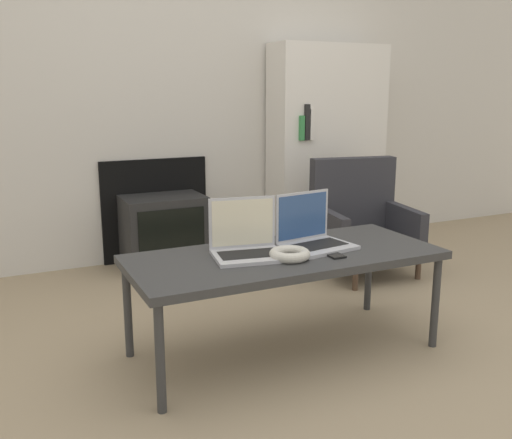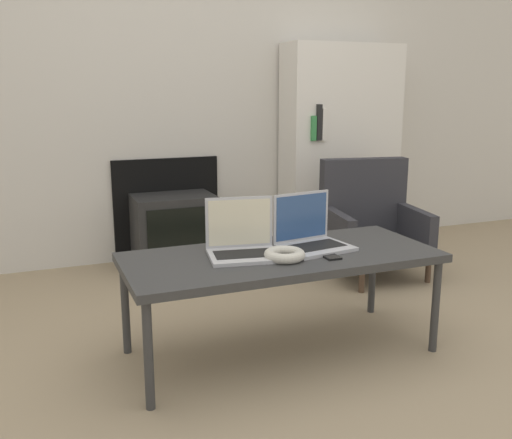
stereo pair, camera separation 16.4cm
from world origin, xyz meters
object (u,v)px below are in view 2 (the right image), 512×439
phone (328,255)px  armchair (370,221)px  laptop_left (242,243)px  laptop_right (310,236)px  tv (174,230)px  headphones (285,255)px

phone → armchair: bearing=48.7°
laptop_left → armchair: size_ratio=0.46×
armchair → laptop_right: bearing=-126.6°
tv → laptop_left: bearing=-91.9°
headphones → armchair: armchair is taller
headphones → armchair: bearing=42.1°
laptop_left → tv: size_ratio=0.63×
headphones → tv: (-0.09, 1.59, -0.25)m
phone → armchair: armchair is taller
phone → armchair: size_ratio=0.20×
laptop_right → headphones: (-0.19, -0.14, -0.03)m
laptop_left → laptop_right: same height
headphones → laptop_right: bearing=35.3°
laptop_left → tv: (0.05, 1.45, -0.28)m
laptop_right → phone: laptop_right is taller
phone → tv: size_ratio=0.27×
laptop_right → armchair: 1.20m
headphones → tv: 1.61m
phone → tv: (-0.29, 1.61, -0.23)m
laptop_right → phone: bearing=-96.6°
phone → tv: 1.65m
headphones → armchair: size_ratio=0.24×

